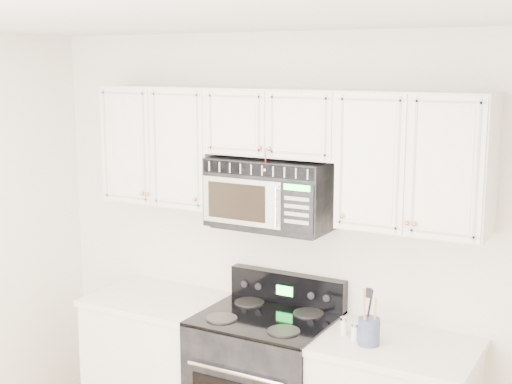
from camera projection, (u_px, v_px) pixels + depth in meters
The scene contains 7 objects.
room at pixel (103, 338), 2.94m from camera, with size 3.51×3.51×2.61m.
base_cabinet_left at pixel (161, 368), 4.71m from camera, with size 0.86×0.65×0.92m.
upper_cabinets at pixel (280, 146), 4.18m from camera, with size 2.44×0.37×0.75m.
microwave at pixel (271, 193), 4.23m from camera, with size 0.74×0.42×0.41m.
utensil_crock at pixel (369, 331), 3.82m from camera, with size 0.12×0.12×0.32m.
shaker_salt at pixel (344, 326), 3.96m from camera, with size 0.04×0.04×0.10m.
shaker_pepper at pixel (355, 332), 3.88m from camera, with size 0.04×0.04×0.10m.
Camera 1 is at (1.91, -2.12, 2.42)m, focal length 50.00 mm.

